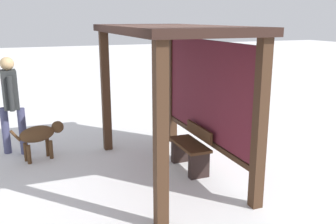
% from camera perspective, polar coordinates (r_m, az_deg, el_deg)
% --- Properties ---
extents(ground_plane, '(60.00, 60.00, 0.00)m').
position_cam_1_polar(ground_plane, '(6.24, 0.04, -9.31)').
color(ground_plane, white).
extents(bus_shelter, '(3.30, 1.67, 2.40)m').
position_cam_1_polar(bus_shelter, '(5.84, 2.01, 7.63)').
color(bus_shelter, '#3D2618').
rests_on(bus_shelter, ground).
extents(bench_left_inside, '(0.93, 0.39, 0.75)m').
position_cam_1_polar(bench_left_inside, '(6.27, 3.52, -5.96)').
color(bench_left_inside, '#442917').
rests_on(bench_left_inside, ground).
extents(person_walking, '(0.61, 0.45, 1.83)m').
position_cam_1_polar(person_walking, '(7.37, -23.18, 2.01)').
color(person_walking, '#2A2C2D').
rests_on(person_walking, ground).
extents(dog, '(0.45, 0.93, 0.66)m').
position_cam_1_polar(dog, '(7.03, -19.14, -3.31)').
color(dog, '#51361F').
rests_on(dog, ground).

